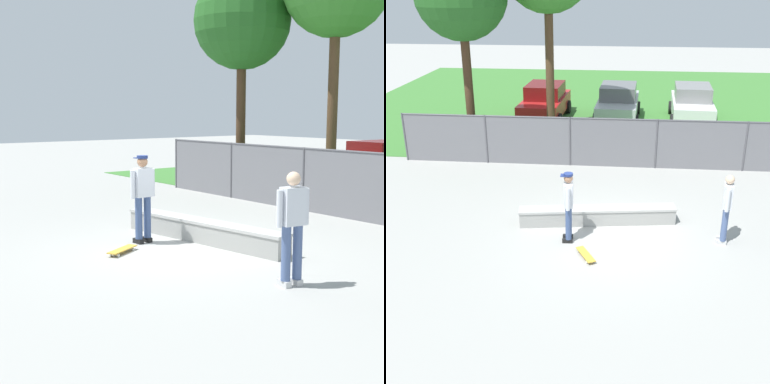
% 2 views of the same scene
% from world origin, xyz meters
% --- Properties ---
extents(ground_plane, '(80.00, 80.00, 0.00)m').
position_xyz_m(ground_plane, '(0.00, 0.00, 0.00)').
color(ground_plane, '#9E9E99').
extents(concrete_ledge, '(4.29, 1.09, 0.47)m').
position_xyz_m(concrete_ledge, '(-0.26, 0.82, 0.24)').
color(concrete_ledge, '#999993').
rests_on(concrete_ledge, ground).
extents(skateboarder, '(0.32, 0.60, 1.84)m').
position_xyz_m(skateboarder, '(-0.93, -0.24, 1.03)').
color(skateboarder, black).
rests_on(skateboarder, ground).
extents(skateboard, '(0.55, 0.80, 0.09)m').
position_xyz_m(skateboard, '(-0.44, -1.04, 0.07)').
color(skateboard, gold).
rests_on(skateboard, ground).
extents(chainlink_fence, '(15.16, 0.07, 1.77)m').
position_xyz_m(chainlink_fence, '(-0.00, 5.37, 0.96)').
color(chainlink_fence, '#4C4C51').
rests_on(chainlink_fence, ground).
extents(tree_near_left, '(3.24, 3.24, 7.36)m').
position_xyz_m(tree_near_left, '(-5.38, 6.52, 5.69)').
color(tree_near_left, '#47301E').
rests_on(tree_near_left, ground).
extents(car_red, '(2.17, 4.28, 1.66)m').
position_xyz_m(car_red, '(-3.39, 11.67, 0.84)').
color(car_red, '#B21E1E').
rests_on(car_red, ground).
extents(bystander, '(0.33, 0.59, 1.82)m').
position_xyz_m(bystander, '(2.97, 0.04, 1.01)').
color(bystander, beige).
rests_on(bystander, ground).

